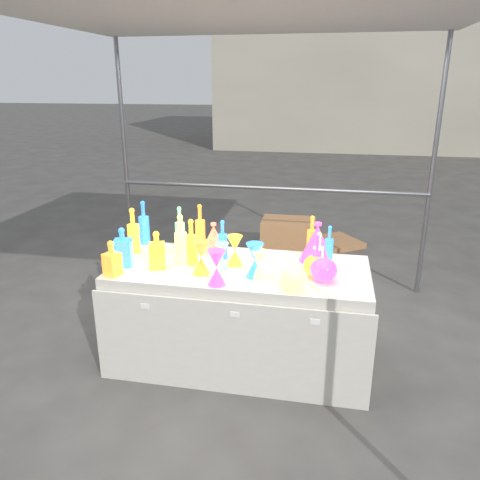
% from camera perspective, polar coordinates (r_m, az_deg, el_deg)
% --- Properties ---
extents(ground, '(80.00, 80.00, 0.00)m').
position_cam_1_polar(ground, '(3.65, -0.00, -14.26)').
color(ground, '#5E5B57').
rests_on(ground, ground).
extents(canopy_tent, '(3.15, 3.15, 2.46)m').
position_cam_1_polar(canopy_tent, '(3.10, 0.04, 26.06)').
color(canopy_tent, gray).
rests_on(canopy_tent, ground).
extents(display_table, '(1.84, 0.83, 0.75)m').
position_cam_1_polar(display_table, '(3.46, -0.03, -9.13)').
color(display_table, silver).
rests_on(display_table, ground).
extents(background_building, '(14.00, 6.00, 6.00)m').
position_cam_1_polar(background_building, '(17.37, 24.00, 20.57)').
color(background_building, beige).
rests_on(background_building, ground).
extents(cardboard_box_closed, '(0.63, 0.47, 0.45)m').
position_cam_1_polar(cardboard_box_closed, '(5.58, 5.88, 0.22)').
color(cardboard_box_closed, '#AD794E').
rests_on(cardboard_box_closed, ground).
extents(cardboard_box_flat, '(0.96, 0.91, 0.07)m').
position_cam_1_polar(cardboard_box_flat, '(6.05, 10.66, -0.45)').
color(cardboard_box_flat, '#AD794E').
rests_on(cardboard_box_flat, ground).
extents(bottle_0, '(0.10, 0.10, 0.35)m').
position_cam_1_polar(bottle_0, '(3.62, -12.88, 1.15)').
color(bottle_0, red).
rests_on(bottle_0, display_table).
extents(bottle_1, '(0.10, 0.10, 0.35)m').
position_cam_1_polar(bottle_1, '(3.80, -11.64, 2.11)').
color(bottle_1, '#1A9144').
rests_on(bottle_1, display_table).
extents(bottle_2, '(0.09, 0.09, 0.35)m').
position_cam_1_polar(bottle_2, '(3.63, -4.89, 1.66)').
color(bottle_2, gold).
rests_on(bottle_2, display_table).
extents(bottle_4, '(0.11, 0.11, 0.37)m').
position_cam_1_polar(bottle_4, '(3.31, -7.22, 0.03)').
color(bottle_4, '#16798A').
rests_on(bottle_4, display_table).
extents(bottle_5, '(0.10, 0.10, 0.35)m').
position_cam_1_polar(bottle_5, '(3.60, -7.33, 1.39)').
color(bottle_5, '#A82186').
rests_on(bottle_5, display_table).
extents(bottle_6, '(0.11, 0.11, 0.33)m').
position_cam_1_polar(bottle_6, '(3.33, -5.94, -0.19)').
color(bottle_6, red).
rests_on(bottle_6, display_table).
extents(bottle_7, '(0.09, 0.09, 0.29)m').
position_cam_1_polar(bottle_7, '(3.42, -2.14, 0.08)').
color(bottle_7, '#1A9144').
rests_on(bottle_7, display_table).
extents(decanter_0, '(0.14, 0.14, 0.27)m').
position_cam_1_polar(decanter_0, '(3.29, -10.09, -1.17)').
color(decanter_0, red).
rests_on(decanter_0, display_table).
extents(decanter_1, '(0.12, 0.12, 0.25)m').
position_cam_1_polar(decanter_1, '(3.24, -15.37, -2.14)').
color(decanter_1, gold).
rests_on(decanter_1, display_table).
extents(decanter_2, '(0.14, 0.14, 0.28)m').
position_cam_1_polar(decanter_2, '(3.38, -14.11, -0.81)').
color(decanter_2, '#1A9144').
rests_on(decanter_2, display_table).
extents(hourglass_0, '(0.15, 0.15, 0.23)m').
position_cam_1_polar(hourglass_0, '(3.16, -4.78, -2.14)').
color(hourglass_0, gold).
rests_on(hourglass_0, display_table).
extents(hourglass_1, '(0.15, 0.15, 0.23)m').
position_cam_1_polar(hourglass_1, '(2.98, -2.87, -3.38)').
color(hourglass_1, '#1B5B9F').
rests_on(hourglass_1, display_table).
extents(hourglass_2, '(0.12, 0.12, 0.20)m').
position_cam_1_polar(hourglass_2, '(3.08, 2.33, -3.02)').
color(hourglass_2, '#16798A').
rests_on(hourglass_2, display_table).
extents(hourglass_3, '(0.11, 0.11, 0.19)m').
position_cam_1_polar(hourglass_3, '(3.23, -2.20, -1.99)').
color(hourglass_3, '#A82186').
rests_on(hourglass_3, display_table).
extents(hourglass_4, '(0.14, 0.14, 0.22)m').
position_cam_1_polar(hourglass_4, '(3.30, -0.64, -1.30)').
color(hourglass_4, red).
rests_on(hourglass_4, display_table).
extents(hourglass_5, '(0.15, 0.15, 0.24)m').
position_cam_1_polar(hourglass_5, '(3.10, 1.81, -2.49)').
color(hourglass_5, '#1A9144').
rests_on(hourglass_5, display_table).
extents(globe_1, '(0.20, 0.20, 0.14)m').
position_cam_1_polar(globe_1, '(2.95, 6.54, -4.77)').
color(globe_1, '#16798A').
rests_on(globe_1, display_table).
extents(globe_2, '(0.19, 0.19, 0.13)m').
position_cam_1_polar(globe_2, '(3.17, 9.19, -3.26)').
color(globe_2, gold).
rests_on(globe_2, display_table).
extents(globe_3, '(0.18, 0.18, 0.14)m').
position_cam_1_polar(globe_3, '(3.09, 10.15, -3.78)').
color(globe_3, '#1B5B9F').
rests_on(globe_3, display_table).
extents(lampshade_0, '(0.23, 0.23, 0.23)m').
position_cam_1_polar(lampshade_0, '(3.58, -3.23, 0.35)').
color(lampshade_0, yellow).
rests_on(lampshade_0, display_table).
extents(lampshade_2, '(0.28, 0.28, 0.29)m').
position_cam_1_polar(lampshade_2, '(3.41, 9.36, -0.23)').
color(lampshade_2, '#1B5B9F').
rests_on(lampshade_2, display_table).
extents(bottle_8, '(0.06, 0.06, 0.28)m').
position_cam_1_polar(bottle_8, '(3.39, 10.79, -0.51)').
color(bottle_8, '#1A9144').
rests_on(bottle_8, display_table).
extents(bottle_9, '(0.09, 0.09, 0.31)m').
position_cam_1_polar(bottle_9, '(3.51, 8.73, 0.52)').
color(bottle_9, gold).
rests_on(bottle_9, display_table).
extents(bottle_10, '(0.08, 0.08, 0.29)m').
position_cam_1_polar(bottle_10, '(3.15, 9.35, -1.87)').
color(bottle_10, '#1B5B9F').
rests_on(bottle_10, display_table).
extents(bottle_11, '(0.08, 0.08, 0.30)m').
position_cam_1_polar(bottle_11, '(3.17, 9.53, -1.62)').
color(bottle_11, '#16798A').
rests_on(bottle_11, display_table).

